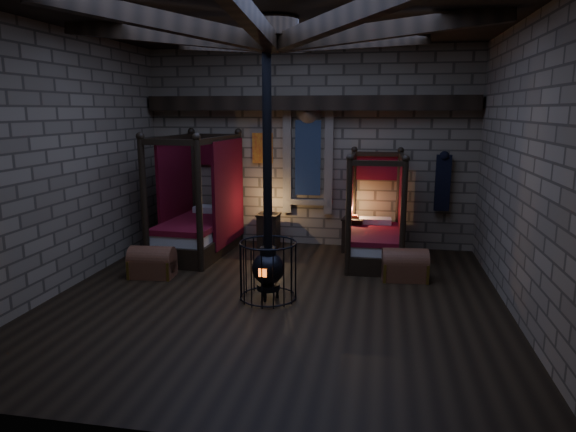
% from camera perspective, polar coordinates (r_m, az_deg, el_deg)
% --- Properties ---
extents(room, '(7.02, 7.02, 4.29)m').
position_cam_1_polar(room, '(7.73, -1.39, 17.87)').
color(room, black).
rests_on(room, ground).
extents(bed_left, '(1.36, 2.37, 2.40)m').
position_cam_1_polar(bed_left, '(10.75, -9.89, -0.93)').
color(bed_left, black).
rests_on(bed_left, ground).
extents(bed_right, '(1.08, 2.00, 2.07)m').
position_cam_1_polar(bed_right, '(10.17, 9.61, -2.11)').
color(bed_right, black).
rests_on(bed_right, ground).
extents(trunk_left, '(0.81, 0.55, 0.57)m').
position_cam_1_polar(trunk_left, '(9.45, -14.85, -5.06)').
color(trunk_left, brown).
rests_on(trunk_left, ground).
extents(trunk_right, '(0.82, 0.56, 0.57)m').
position_cam_1_polar(trunk_right, '(9.20, 12.82, -5.39)').
color(trunk_right, brown).
rests_on(trunk_right, ground).
extents(nightstand_left, '(0.49, 0.47, 0.91)m').
position_cam_1_polar(nightstand_left, '(11.00, -2.17, -1.60)').
color(nightstand_left, black).
rests_on(nightstand_left, ground).
extents(nightstand_right, '(0.50, 0.49, 0.78)m').
position_cam_1_polar(nightstand_right, '(10.77, 7.25, -2.05)').
color(nightstand_right, black).
rests_on(nightstand_right, ground).
extents(stove, '(0.90, 0.90, 4.05)m').
position_cam_1_polar(stove, '(8.00, -2.22, -5.25)').
color(stove, black).
rests_on(stove, ground).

